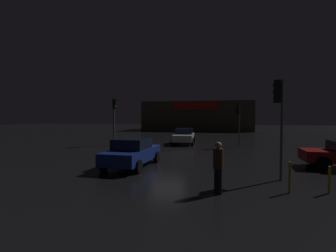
{
  "coord_description": "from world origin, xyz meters",
  "views": [
    {
      "loc": [
        3.51,
        -16.37,
        2.64
      ],
      "look_at": [
        -0.83,
        4.67,
        1.78
      ],
      "focal_mm": 26.48,
      "sensor_mm": 36.0,
      "label": 1
    }
  ],
  "objects_px": {
    "store_building": "(198,116)",
    "pedestrian": "(218,163)",
    "car_near": "(184,136)",
    "traffic_signal_main": "(279,104)",
    "traffic_signal_opposite": "(114,113)",
    "traffic_signal_cross_left": "(238,113)",
    "car_far": "(132,152)"
  },
  "relations": [
    {
      "from": "store_building",
      "to": "pedestrian",
      "type": "distance_m",
      "value": 38.57
    },
    {
      "from": "car_near",
      "to": "pedestrian",
      "type": "height_order",
      "value": "pedestrian"
    },
    {
      "from": "store_building",
      "to": "car_near",
      "type": "xyz_separation_m",
      "value": [
        0.68,
        -23.46,
        -1.89
      ]
    },
    {
      "from": "traffic_signal_main",
      "to": "car_near",
      "type": "distance_m",
      "value": 13.87
    },
    {
      "from": "traffic_signal_main",
      "to": "car_near",
      "type": "relative_size",
      "value": 0.94
    },
    {
      "from": "traffic_signal_main",
      "to": "traffic_signal_opposite",
      "type": "distance_m",
      "value": 15.48
    },
    {
      "from": "traffic_signal_main",
      "to": "traffic_signal_cross_left",
      "type": "relative_size",
      "value": 1.11
    },
    {
      "from": "traffic_signal_cross_left",
      "to": "car_near",
      "type": "relative_size",
      "value": 0.85
    },
    {
      "from": "store_building",
      "to": "traffic_signal_cross_left",
      "type": "height_order",
      "value": "store_building"
    },
    {
      "from": "car_near",
      "to": "store_building",
      "type": "bearing_deg",
      "value": 91.65
    },
    {
      "from": "pedestrian",
      "to": "store_building",
      "type": "bearing_deg",
      "value": 95.84
    },
    {
      "from": "traffic_signal_main",
      "to": "traffic_signal_cross_left",
      "type": "xyz_separation_m",
      "value": [
        -0.8,
        11.01,
        -0.28
      ]
    },
    {
      "from": "traffic_signal_opposite",
      "to": "car_near",
      "type": "xyz_separation_m",
      "value": [
        6.05,
        2.32,
        -2.19
      ]
    },
    {
      "from": "traffic_signal_cross_left",
      "to": "store_building",
      "type": "bearing_deg",
      "value": 102.58
    },
    {
      "from": "store_building",
      "to": "traffic_signal_cross_left",
      "type": "bearing_deg",
      "value": -77.42
    },
    {
      "from": "car_far",
      "to": "pedestrian",
      "type": "relative_size",
      "value": 2.45
    },
    {
      "from": "traffic_signal_main",
      "to": "car_far",
      "type": "height_order",
      "value": "traffic_signal_main"
    },
    {
      "from": "traffic_signal_cross_left",
      "to": "car_near",
      "type": "distance_m",
      "value": 5.5
    },
    {
      "from": "traffic_signal_opposite",
      "to": "pedestrian",
      "type": "relative_size",
      "value": 2.38
    },
    {
      "from": "store_building",
      "to": "traffic_signal_main",
      "type": "height_order",
      "value": "store_building"
    },
    {
      "from": "traffic_signal_opposite",
      "to": "traffic_signal_cross_left",
      "type": "distance_m",
      "value": 10.96
    },
    {
      "from": "traffic_signal_cross_left",
      "to": "car_far",
      "type": "distance_m",
      "value": 11.61
    },
    {
      "from": "traffic_signal_opposite",
      "to": "pedestrian",
      "type": "bearing_deg",
      "value": -53.49
    },
    {
      "from": "store_building",
      "to": "car_near",
      "type": "height_order",
      "value": "store_building"
    },
    {
      "from": "car_near",
      "to": "car_far",
      "type": "relative_size",
      "value": 1.01
    },
    {
      "from": "pedestrian",
      "to": "car_near",
      "type": "bearing_deg",
      "value": 102.3
    },
    {
      "from": "traffic_signal_opposite",
      "to": "car_far",
      "type": "xyz_separation_m",
      "value": [
        4.87,
        -8.78,
        -2.18
      ]
    },
    {
      "from": "traffic_signal_main",
      "to": "traffic_signal_cross_left",
      "type": "bearing_deg",
      "value": 94.18
    },
    {
      "from": "store_building",
      "to": "traffic_signal_main",
      "type": "bearing_deg",
      "value": -79.96
    },
    {
      "from": "store_building",
      "to": "traffic_signal_opposite",
      "type": "xyz_separation_m",
      "value": [
        -5.37,
        -25.78,
        0.29
      ]
    },
    {
      "from": "traffic_signal_main",
      "to": "car_far",
      "type": "relative_size",
      "value": 0.95
    },
    {
      "from": "car_near",
      "to": "traffic_signal_cross_left",
      "type": "bearing_deg",
      "value": -16.28
    }
  ]
}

